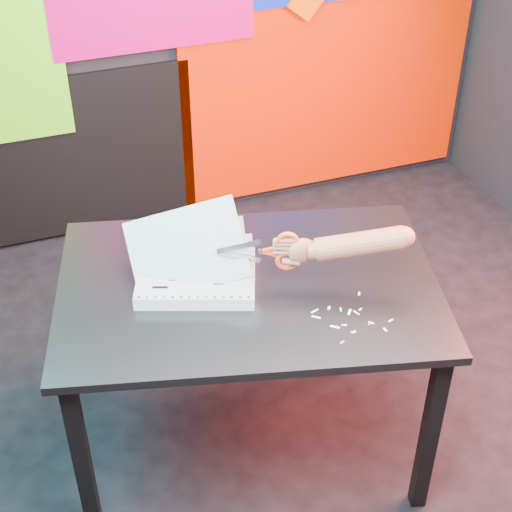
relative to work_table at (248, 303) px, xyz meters
name	(u,v)px	position (x,y,z in m)	size (l,w,h in m)	color
room	(343,84)	(0.35, 0.11, 0.69)	(3.01, 3.01, 2.71)	black
backdrop	(219,39)	(0.41, 1.57, 0.29)	(2.88, 0.05, 2.08)	red
work_table	(248,303)	(0.00, 0.00, 0.00)	(1.41, 1.11, 0.75)	black
printout_stack	(196,276)	(-0.16, 0.06, 0.11)	(0.45, 0.39, 0.29)	white
scissors	(281,251)	(0.10, -0.05, 0.22)	(0.25, 0.10, 0.15)	#A6A7BB
hand_forearm	(350,245)	(0.30, -0.12, 0.25)	(0.41, 0.18, 0.14)	#A94E3F
paper_clippings	(347,318)	(0.23, -0.27, 0.09)	(0.23, 0.20, 0.00)	white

